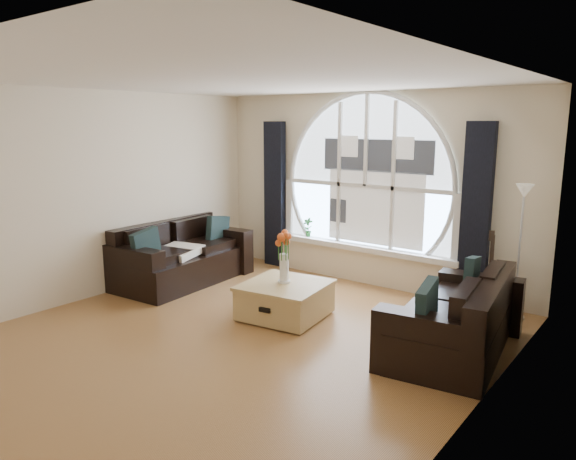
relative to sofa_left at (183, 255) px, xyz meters
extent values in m
cube|color=brown|center=(2.05, -1.07, -0.40)|extent=(5.00, 5.50, 0.01)
cube|color=silver|center=(2.05, -1.07, 2.30)|extent=(5.00, 5.50, 0.01)
cube|color=beige|center=(2.05, 1.68, 0.95)|extent=(5.00, 0.01, 2.70)
cube|color=beige|center=(-0.45, -1.07, 0.95)|extent=(0.01, 5.50, 2.70)
cube|color=beige|center=(4.55, -1.07, 0.95)|extent=(0.01, 5.50, 2.70)
cube|color=silver|center=(4.25, -1.07, 1.95)|extent=(0.92, 5.50, 0.72)
cube|color=silver|center=(2.05, 1.65, 1.23)|extent=(2.60, 0.06, 2.15)
cube|color=white|center=(2.05, 1.58, 0.11)|extent=(2.90, 0.22, 0.08)
cube|color=white|center=(2.05, 1.62, 1.23)|extent=(2.76, 0.08, 2.15)
cube|color=silver|center=(2.20, 1.64, 1.10)|extent=(1.70, 0.02, 1.50)
cube|color=black|center=(0.45, 1.56, 0.75)|extent=(0.35, 0.12, 2.30)
cube|color=black|center=(3.65, 1.56, 0.75)|extent=(0.35, 0.12, 2.30)
cube|color=black|center=(0.00, 0.00, 0.00)|extent=(1.12, 2.01, 0.86)
cube|color=black|center=(4.00, 0.06, 0.00)|extent=(1.14, 1.90, 0.80)
cube|color=tan|center=(2.06, -0.23, -0.17)|extent=(1.05, 1.05, 0.46)
cube|color=silver|center=(0.11, -0.17, 0.10)|extent=(0.64, 0.64, 0.10)
cube|color=white|center=(2.03, -0.21, 0.41)|extent=(0.24, 0.24, 0.70)
cube|color=#B2B2B2|center=(4.23, 1.40, 0.40)|extent=(0.24, 0.24, 1.60)
cube|color=brown|center=(3.97, 1.31, 0.13)|extent=(0.42, 0.34, 1.06)
imported|color=#1E6023|center=(1.10, 1.58, 0.30)|extent=(0.16, 0.12, 0.29)
camera|label=1|loc=(5.76, -4.98, 1.88)|focal=33.15mm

